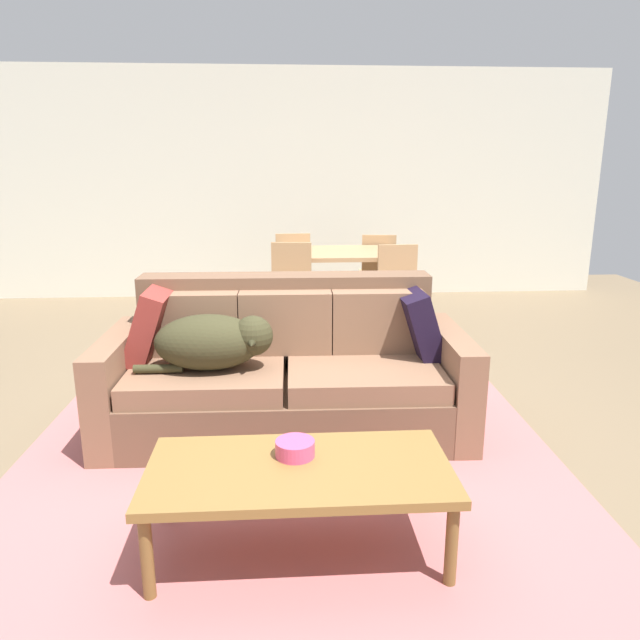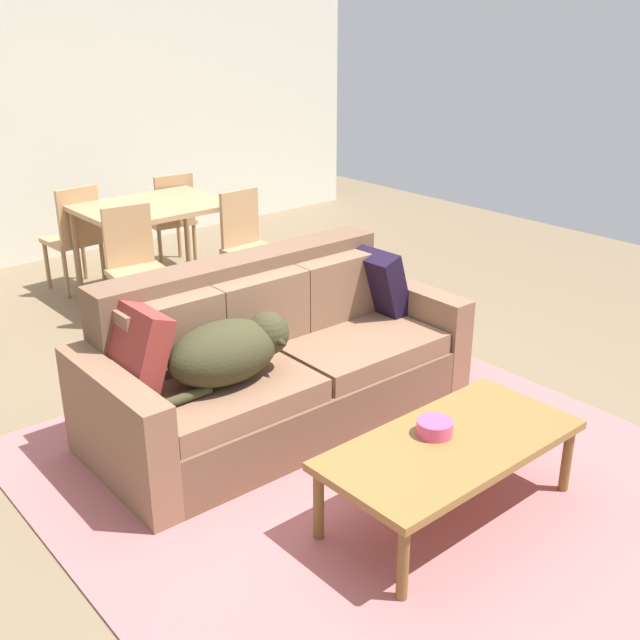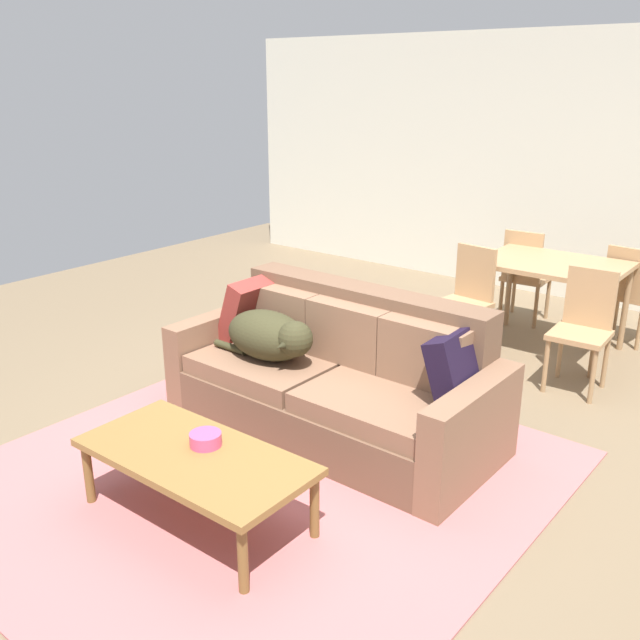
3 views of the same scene
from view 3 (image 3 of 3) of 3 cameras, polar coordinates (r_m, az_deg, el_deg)
The scene contains 14 objects.
ground_plane at distance 4.73m, azimuth 0.26°, elevation -8.99°, with size 10.00×10.00×0.00m, color #766248.
back_partition at distance 7.78m, azimuth 19.03°, elevation 11.66°, with size 8.00×0.12×2.70m, color silver.
area_rug at distance 4.24m, azimuth -5.12°, elevation -12.54°, with size 3.03×3.15×0.01m, color #B56464.
couch at distance 4.62m, azimuth 1.44°, elevation -4.94°, with size 2.21×1.00×0.92m.
dog_on_left_cushion at distance 4.62m, azimuth -4.02°, elevation -1.29°, with size 0.80×0.40×0.32m.
throw_pillow_by_left_arm at distance 5.05m, azimuth -5.70°, elevation 0.90°, with size 0.14×0.45×0.45m, color maroon.
throw_pillow_by_right_arm at distance 4.13m, azimuth 11.11°, elevation -3.89°, with size 0.15×0.42×0.42m, color black.
coffee_table at distance 3.74m, azimuth -10.15°, elevation -11.15°, with size 1.27×0.62×0.40m.
bowl_on_coffee_table at distance 3.77m, azimuth -9.31°, elevation -9.56°, with size 0.17×0.17×0.07m, color #EA4C7F.
dining_table at distance 6.19m, azimuth 18.40°, elevation 3.79°, with size 1.15×0.86×0.77m.
dining_chair_near_left at distance 5.90m, azimuth 11.84°, elevation 1.89°, with size 0.45×0.45×0.93m.
dining_chair_near_right at distance 5.53m, azimuth 20.66°, elevation -0.33°, with size 0.42×0.42×0.90m.
dining_chair_far_left at distance 6.88m, azimuth 16.33°, elevation 3.76°, with size 0.42×0.42×0.90m.
dining_chair_far_right at distance 6.64m, azimuth 23.85°, elevation 2.25°, with size 0.44×0.44×0.87m.
Camera 3 is at (2.55, -3.30, 2.23)m, focal length 39.30 mm.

